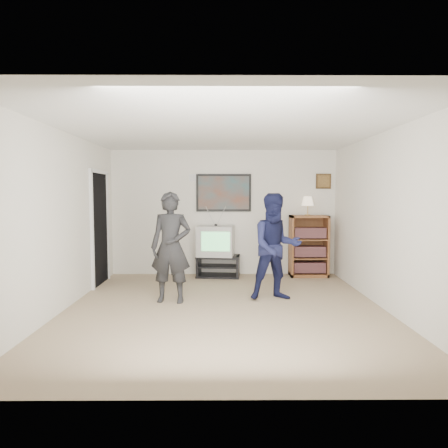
{
  "coord_description": "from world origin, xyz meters",
  "views": [
    {
      "loc": [
        -0.04,
        -5.53,
        1.62
      ],
      "look_at": [
        -0.0,
        0.76,
        1.15
      ],
      "focal_mm": 32.0,
      "sensor_mm": 36.0,
      "label": 1
    }
  ],
  "objects_px": {
    "person_tall": "(171,247)",
    "media_stand": "(218,266)",
    "person_short": "(276,247)",
    "crt_television": "(216,241)",
    "bookshelf": "(309,246)"
  },
  "relations": [
    {
      "from": "person_tall",
      "to": "media_stand",
      "type": "bearing_deg",
      "value": 74.86
    },
    {
      "from": "person_tall",
      "to": "person_short",
      "type": "bearing_deg",
      "value": 10.23
    },
    {
      "from": "crt_television",
      "to": "person_tall",
      "type": "relative_size",
      "value": 0.42
    },
    {
      "from": "crt_television",
      "to": "bookshelf",
      "type": "xyz_separation_m",
      "value": [
        1.83,
        0.05,
        -0.11
      ]
    },
    {
      "from": "bookshelf",
      "to": "person_short",
      "type": "xyz_separation_m",
      "value": [
        -0.89,
        -1.75,
        0.22
      ]
    },
    {
      "from": "person_short",
      "to": "bookshelf",
      "type": "bearing_deg",
      "value": 55.16
    },
    {
      "from": "media_stand",
      "to": "bookshelf",
      "type": "distance_m",
      "value": 1.83
    },
    {
      "from": "crt_television",
      "to": "person_short",
      "type": "distance_m",
      "value": 1.95
    },
    {
      "from": "crt_television",
      "to": "person_short",
      "type": "bearing_deg",
      "value": -53.65
    },
    {
      "from": "bookshelf",
      "to": "person_tall",
      "type": "height_order",
      "value": "person_tall"
    },
    {
      "from": "bookshelf",
      "to": "person_tall",
      "type": "xyz_separation_m",
      "value": [
        -2.48,
        -1.88,
        0.23
      ]
    },
    {
      "from": "bookshelf",
      "to": "person_short",
      "type": "height_order",
      "value": "person_short"
    },
    {
      "from": "person_tall",
      "to": "person_short",
      "type": "distance_m",
      "value": 1.6
    },
    {
      "from": "crt_television",
      "to": "person_short",
      "type": "xyz_separation_m",
      "value": [
        0.95,
        -1.7,
        0.11
      ]
    },
    {
      "from": "person_tall",
      "to": "person_short",
      "type": "height_order",
      "value": "person_tall"
    }
  ]
}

